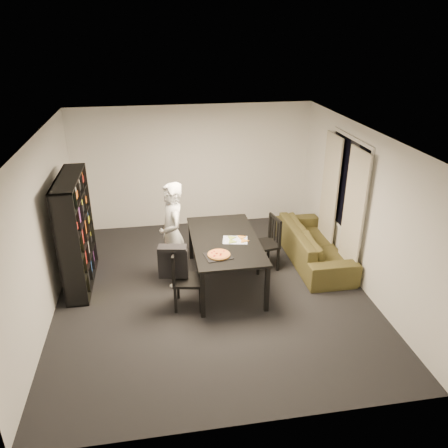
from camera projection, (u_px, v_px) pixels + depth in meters
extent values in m
cube|color=black|center=(212.00, 290.00, 7.32)|extent=(5.00, 5.50, 0.01)
cube|color=white|center=(210.00, 136.00, 6.23)|extent=(5.00, 5.50, 0.01)
cube|color=white|center=(193.00, 167.00, 9.24)|extent=(5.00, 0.01, 2.60)
cube|color=white|center=(249.00, 330.00, 4.31)|extent=(5.00, 0.01, 2.60)
cube|color=white|center=(43.00, 230.00, 6.41)|extent=(0.01, 5.50, 2.60)
cube|color=white|center=(362.00, 209.00, 7.15)|extent=(0.01, 5.50, 2.60)
cube|color=black|center=(347.00, 185.00, 7.60)|extent=(0.02, 1.40, 1.60)
cube|color=white|center=(347.00, 185.00, 7.60)|extent=(0.03, 1.52, 1.72)
cube|color=beige|center=(353.00, 216.00, 7.27)|extent=(0.03, 0.70, 2.25)
cube|color=beige|center=(329.00, 194.00, 8.20)|extent=(0.03, 0.70, 2.25)
cube|color=black|center=(76.00, 232.00, 7.14)|extent=(0.35, 1.50, 1.90)
cube|color=black|center=(225.00, 240.00, 7.22)|extent=(1.09, 1.97, 0.04)
cube|color=black|center=(203.00, 295.00, 6.48)|extent=(0.07, 0.07, 0.78)
cube|color=black|center=(267.00, 289.00, 6.63)|extent=(0.07, 0.07, 0.78)
cube|color=black|center=(191.00, 240.00, 8.15)|extent=(0.07, 0.07, 0.78)
cube|color=black|center=(242.00, 236.00, 8.30)|extent=(0.07, 0.07, 0.78)
cube|color=black|center=(189.00, 280.00, 6.73)|extent=(0.52, 0.52, 0.04)
cube|color=black|center=(175.00, 265.00, 6.62)|extent=(0.12, 0.45, 0.48)
cube|color=black|center=(174.00, 253.00, 6.53)|extent=(0.10, 0.43, 0.05)
cube|color=black|center=(201.00, 300.00, 6.65)|extent=(0.04, 0.04, 0.44)
cube|color=black|center=(202.00, 287.00, 7.00)|extent=(0.04, 0.04, 0.44)
cube|color=black|center=(175.00, 300.00, 6.65)|extent=(0.04, 0.04, 0.44)
cube|color=black|center=(178.00, 286.00, 7.00)|extent=(0.04, 0.04, 0.44)
cube|color=black|center=(264.00, 245.00, 7.80)|extent=(0.53, 0.53, 0.04)
cube|color=black|center=(275.00, 230.00, 7.76)|extent=(0.13, 0.45, 0.49)
cube|color=black|center=(275.00, 218.00, 7.66)|extent=(0.12, 0.43, 0.05)
cube|color=black|center=(249.00, 254.00, 8.01)|extent=(0.04, 0.04, 0.44)
cube|color=black|center=(258.00, 263.00, 7.67)|extent=(0.04, 0.04, 0.44)
cube|color=black|center=(268.00, 250.00, 8.13)|extent=(0.04, 0.04, 0.44)
cube|color=black|center=(278.00, 260.00, 7.80)|extent=(0.04, 0.04, 0.44)
cube|color=black|center=(173.00, 264.00, 6.61)|extent=(0.46, 0.16, 0.48)
cube|color=black|center=(172.00, 248.00, 6.50)|extent=(0.45, 0.26, 0.05)
imported|color=silver|center=(172.00, 235.00, 7.19)|extent=(0.54, 0.72, 1.79)
cube|color=black|center=(218.00, 256.00, 6.67)|extent=(0.45, 0.38, 0.01)
cylinder|color=#98632C|center=(219.00, 255.00, 6.67)|extent=(0.35, 0.35, 0.02)
cylinder|color=gold|center=(219.00, 254.00, 6.67)|extent=(0.31, 0.31, 0.01)
cube|color=white|center=(235.00, 240.00, 7.17)|extent=(0.45, 0.38, 0.01)
imported|color=#41421A|center=(314.00, 244.00, 8.12)|extent=(0.87, 2.23, 0.65)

